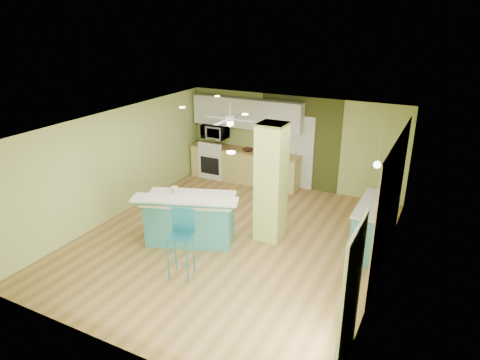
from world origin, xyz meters
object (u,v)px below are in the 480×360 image
(side_counter, at_px, (374,227))
(canister, at_px, (175,190))
(peninsula, at_px, (190,218))
(bar_stool, at_px, (182,232))
(fruit_bowl, at_px, (248,150))

(side_counter, distance_m, canister, 4.11)
(peninsula, height_order, canister, canister)
(canister, bearing_deg, bar_stool, -50.43)
(bar_stool, distance_m, side_counter, 3.83)
(canister, bearing_deg, peninsula, -3.74)
(fruit_bowl, height_order, canister, canister)
(fruit_bowl, bearing_deg, peninsula, -83.69)
(bar_stool, bearing_deg, side_counter, 26.17)
(bar_stool, xyz_separation_m, side_counter, (2.91, 2.45, -0.35))
(bar_stool, bearing_deg, canister, 115.64)
(peninsula, relative_size, bar_stool, 1.74)
(bar_stool, height_order, canister, bar_stool)
(canister, bearing_deg, side_counter, 18.78)
(peninsula, bearing_deg, canister, 155.74)
(bar_stool, xyz_separation_m, canister, (-0.94, 1.14, 0.20))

